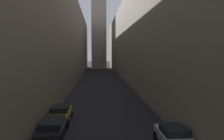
% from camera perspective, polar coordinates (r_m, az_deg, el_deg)
% --- Properties ---
extents(ground_plane, '(264.00, 264.00, 0.00)m').
position_cam_1_polar(ground_plane, '(44.72, -3.06, -3.80)').
color(ground_plane, black).
extents(building_block_left, '(14.17, 108.00, 19.76)m').
position_cam_1_polar(building_block_left, '(47.81, -18.59, 8.38)').
color(building_block_left, '#756B5B').
rests_on(building_block_left, ground).
extents(building_block_right, '(15.89, 108.00, 19.79)m').
position_cam_1_polar(building_block_right, '(48.52, 13.10, 8.46)').
color(building_block_right, gray).
rests_on(building_block_right, ground).
extents(parked_car_left_third, '(2.03, 4.59, 1.40)m').
position_cam_1_polar(parked_car_left_third, '(17.22, -16.30, -15.12)').
color(parked_car_left_third, black).
rests_on(parked_car_left_third, ground).
extents(parked_car_left_far, '(1.92, 4.27, 1.53)m').
position_cam_1_polar(parked_car_left_far, '(20.54, -14.19, -11.74)').
color(parked_car_left_far, '#A59919').
rests_on(parked_car_left_far, ground).
extents(parked_car_right_third, '(2.02, 4.21, 1.50)m').
position_cam_1_polar(parked_car_right_third, '(15.30, 17.20, -17.66)').
color(parked_car_right_third, '#B7B7BC').
rests_on(parked_car_right_third, ground).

